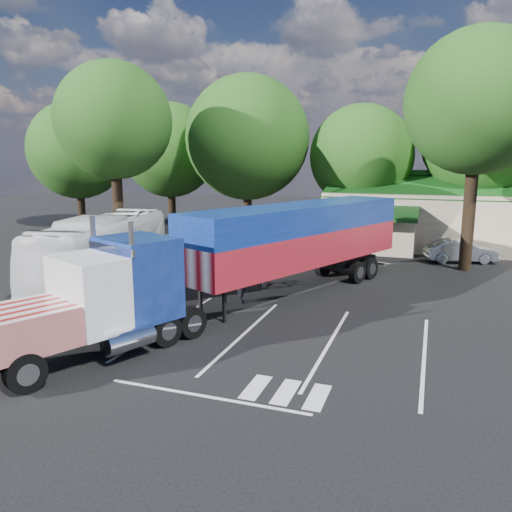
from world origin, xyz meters
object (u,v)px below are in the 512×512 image
(tour_bus, at_px, (104,248))
(silver_sedan, at_px, (460,251))
(bicycle, at_px, (268,278))
(woman, at_px, (242,284))
(semi_truck, at_px, (259,249))

(tour_bus, relative_size, silver_sedan, 2.83)
(bicycle, bearing_deg, woman, -96.34)
(tour_bus, bearing_deg, bicycle, -2.83)
(woman, height_order, silver_sedan, woman)
(woman, height_order, bicycle, woman)
(semi_truck, xyz_separation_m, tour_bus, (-9.45, 1.70, -0.82))
(silver_sedan, bearing_deg, woman, 126.00)
(semi_truck, distance_m, bicycle, 3.84)
(bicycle, distance_m, tour_bus, 9.01)
(tour_bus, bearing_deg, woman, -23.18)
(bicycle, bearing_deg, semi_truck, -80.99)
(bicycle, relative_size, silver_sedan, 0.38)
(woman, distance_m, silver_sedan, 16.18)
(woman, relative_size, tour_bus, 0.14)
(semi_truck, xyz_separation_m, bicycle, (-0.65, 3.14, -2.11))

